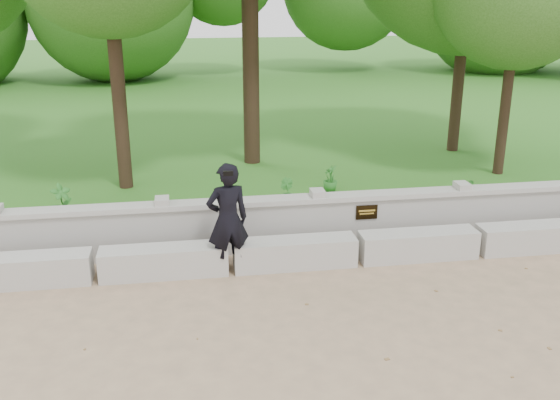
# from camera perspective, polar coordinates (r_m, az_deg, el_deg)

# --- Properties ---
(ground) EXTENTS (80.00, 80.00, 0.00)m
(ground) POSITION_cam_1_polar(r_m,az_deg,el_deg) (8.39, 10.64, -10.89)
(ground) COLOR tan
(ground) RESTS_ON ground
(lawn) EXTENTS (40.00, 22.00, 0.25)m
(lawn) POSITION_cam_1_polar(r_m,az_deg,el_deg) (21.37, -1.89, 8.03)
(lawn) COLOR #386B20
(lawn) RESTS_ON ground
(concrete_bench) EXTENTS (11.90, 0.45, 0.45)m
(concrete_bench) POSITION_cam_1_polar(r_m,az_deg,el_deg) (9.91, 7.09, -4.45)
(concrete_bench) COLOR #A7A49D
(concrete_bench) RESTS_ON ground
(parapet_wall) EXTENTS (12.50, 0.35, 0.90)m
(parapet_wall) POSITION_cam_1_polar(r_m,az_deg,el_deg) (10.44, 6.10, -1.75)
(parapet_wall) COLOR #9D9A94
(parapet_wall) RESTS_ON ground
(man_main) EXTENTS (0.71, 0.64, 1.74)m
(man_main) POSITION_cam_1_polar(r_m,az_deg,el_deg) (9.23, -4.80, -1.81)
(man_main) COLOR black
(man_main) RESTS_ON ground
(shrub_a) EXTENTS (0.44, 0.40, 0.68)m
(shrub_a) POSITION_cam_1_polar(r_m,az_deg,el_deg) (11.41, -19.30, -0.27)
(shrub_a) COLOR #2D7628
(shrub_a) RESTS_ON lawn
(shrub_b) EXTENTS (0.35, 0.37, 0.52)m
(shrub_b) POSITION_cam_1_polar(r_m,az_deg,el_deg) (11.60, 0.62, 0.71)
(shrub_b) COLOR #2D7628
(shrub_b) RESTS_ON lawn
(shrub_c) EXTENTS (0.61, 0.60, 0.51)m
(shrub_c) POSITION_cam_1_polar(r_m,az_deg,el_deg) (11.99, 17.69, 0.38)
(shrub_c) COLOR #2D7628
(shrub_c) RESTS_ON lawn
(shrub_d) EXTENTS (0.30, 0.33, 0.53)m
(shrub_d) POSITION_cam_1_polar(r_m,az_deg,el_deg) (12.46, 4.64, 1.97)
(shrub_d) COLOR #2D7628
(shrub_d) RESTS_ON lawn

